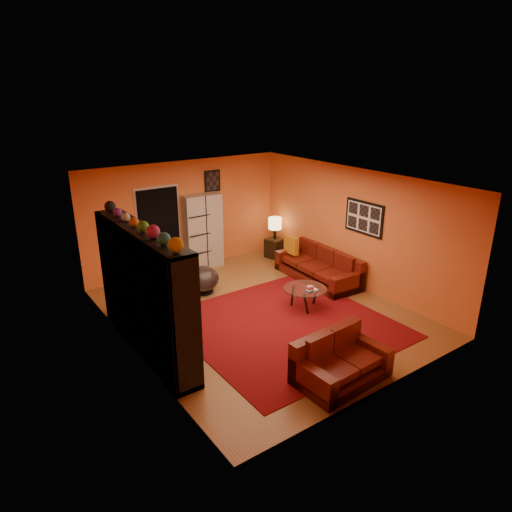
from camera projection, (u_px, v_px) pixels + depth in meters
floor at (259, 313)px, 8.94m from camera, size 6.00×6.00×0.00m
ceiling at (259, 181)px, 8.05m from camera, size 6.00×6.00×0.00m
wall_back at (185, 216)px, 10.79m from camera, size 6.00×0.00×6.00m
wall_front at (387, 310)px, 6.19m from camera, size 6.00×0.00×6.00m
wall_left at (130, 281)px, 7.14m from camera, size 0.00×6.00×6.00m
wall_right at (353, 228)px, 9.85m from camera, size 0.00×6.00×6.00m
rug at (285, 325)px, 8.46m from camera, size 3.60×3.60×0.01m
doorway at (160, 233)px, 10.48m from camera, size 0.95×0.10×2.04m
wall_art_right at (364, 218)px, 9.50m from camera, size 0.03×1.00×0.70m
wall_art_back at (212, 181)px, 10.93m from camera, size 0.42×0.03×0.52m
entertainment_unit at (144, 292)px, 7.35m from camera, size 0.45×3.00×2.10m
tv at (146, 292)px, 7.43m from camera, size 1.01×0.13×0.58m
sofa at (320, 267)px, 10.44m from camera, size 1.00×2.21×0.85m
loveseat at (338, 361)px, 6.83m from camera, size 1.44×0.91×0.85m
throw_pillow at (291, 245)px, 10.86m from camera, size 0.12×0.42×0.42m
coffee_table at (305, 290)px, 9.00m from camera, size 0.85×0.85×0.42m
storage_cabinet at (203, 231)px, 10.96m from camera, size 0.94×0.48×1.81m
bowl_chair at (203, 279)px, 9.74m from camera, size 0.71×0.71×0.58m
side_table at (275, 248)px, 11.82m from camera, size 0.48×0.48×0.50m
table_lamp at (275, 224)px, 11.59m from camera, size 0.34×0.34×0.56m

